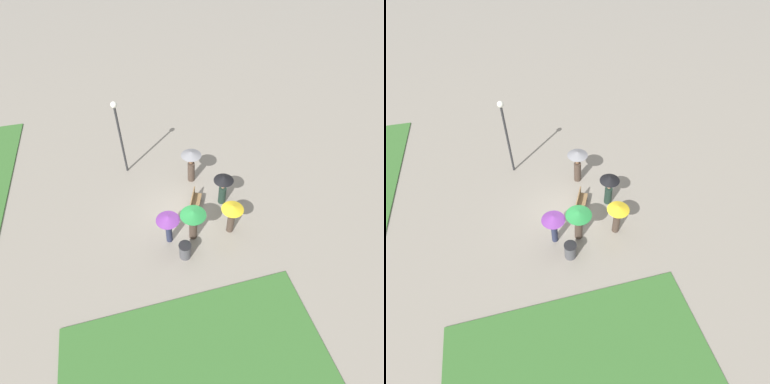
# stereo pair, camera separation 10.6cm
# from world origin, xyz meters

# --- Properties ---
(ground_plane) EXTENTS (90.00, 90.00, 0.00)m
(ground_plane) POSITION_xyz_m (0.00, 0.00, 0.00)
(ground_plane) COLOR gray
(park_bench) EXTENTS (1.71, 1.09, 0.90)m
(park_bench) POSITION_xyz_m (0.36, -0.50, 0.47)
(park_bench) COLOR brown
(park_bench) RESTS_ON ground_plane
(lamp_post) EXTENTS (0.32, 0.32, 4.37)m
(lamp_post) POSITION_xyz_m (4.28, 2.41, 2.81)
(lamp_post) COLOR #2D2D30
(lamp_post) RESTS_ON ground_plane
(trash_bin) EXTENTS (0.56, 0.56, 0.85)m
(trash_bin) POSITION_xyz_m (-2.08, 0.55, 0.43)
(trash_bin) COLOR #4C4C51
(trash_bin) RESTS_ON ground_plane
(crowd_person_green) EXTENTS (1.16, 1.16, 1.83)m
(crowd_person_green) POSITION_xyz_m (-1.15, -0.06, 1.35)
(crowd_person_green) COLOR #47382D
(crowd_person_green) RESTS_ON ground_plane
(crowd_person_yellow) EXTENTS (1.01, 1.01, 1.74)m
(crowd_person_yellow) POSITION_xyz_m (-1.24, -1.85, 1.24)
(crowd_person_yellow) COLOR #47382D
(crowd_person_yellow) RESTS_ON ground_plane
(crowd_person_black) EXTENTS (0.98, 0.98, 1.81)m
(crowd_person_black) POSITION_xyz_m (0.59, -2.06, 1.24)
(crowd_person_black) COLOR #1E3328
(crowd_person_black) RESTS_ON ground_plane
(crowd_person_purple) EXTENTS (1.05, 1.05, 1.75)m
(crowd_person_purple) POSITION_xyz_m (-1.06, 1.05, 1.36)
(crowd_person_purple) COLOR #282D47
(crowd_person_purple) RESTS_ON ground_plane
(crowd_person_grey) EXTENTS (1.07, 1.07, 1.98)m
(crowd_person_grey) POSITION_xyz_m (2.59, -0.96, 1.36)
(crowd_person_grey) COLOR #47382D
(crowd_person_grey) RESTS_ON ground_plane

